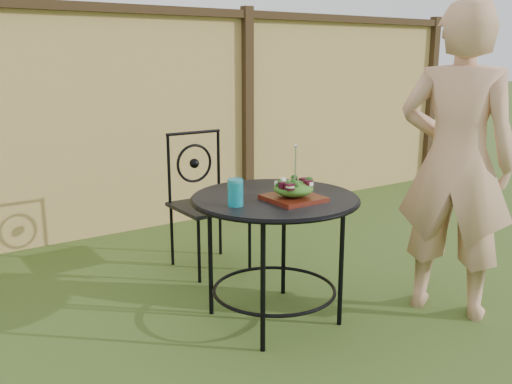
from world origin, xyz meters
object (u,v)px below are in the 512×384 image
patio_table (275,221)px  salad_plate (293,198)px  patio_chair (206,197)px  diner (456,163)px

patio_table → salad_plate: size_ratio=3.42×
patio_table → patio_chair: patio_chair is taller
patio_chair → salad_plate: (-0.08, -1.10, 0.23)m
diner → salad_plate: diner is taller
salad_plate → diner: bearing=-20.6°
patio_table → patio_chair: (0.11, 0.97, -0.08)m
patio_table → patio_chair: size_ratio=0.97×
diner → salad_plate: 0.96m
diner → salad_plate: size_ratio=6.56×
patio_table → patio_chair: bearing=83.6°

